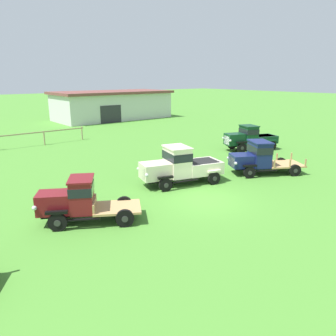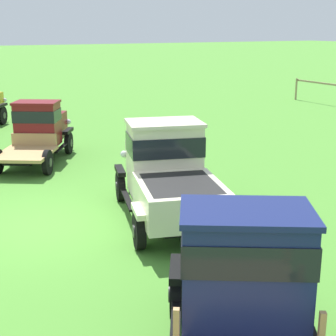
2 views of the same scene
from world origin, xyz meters
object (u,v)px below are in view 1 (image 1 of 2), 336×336
Objects in this scene: vintage_truck_midrow_center at (181,166)px; vintage_truck_second_in_line at (78,200)px; vintage_truck_far_side at (258,157)px; vintage_truck_back_of_row at (250,138)px; farm_shed at (113,105)px.

vintage_truck_second_in_line is at bearing -169.97° from vintage_truck_midrow_center.
vintage_truck_far_side reaches higher than vintage_truck_second_in_line.
vintage_truck_far_side is at bearing -16.88° from vintage_truck_midrow_center.
vintage_truck_midrow_center reaches higher than vintage_truck_back_of_row.
farm_shed is at bearing 67.00° from vintage_truck_midrow_center.
vintage_truck_midrow_center is at bearing -113.00° from farm_shed.
vintage_truck_second_in_line is at bearing -122.31° from farm_shed.
farm_shed is 3.28× the size of vintage_truck_midrow_center.
vintage_truck_second_in_line is 18.52m from vintage_truck_back_of_row.
vintage_truck_far_side reaches higher than vintage_truck_back_of_row.
farm_shed reaches higher than vintage_truck_second_in_line.
vintage_truck_far_side is at bearing -103.19° from farm_shed.
vintage_truck_back_of_row reaches higher than vintage_truck_second_in_line.
vintage_truck_back_of_row is (5.56, 4.87, -0.02)m from vintage_truck_far_side.
vintage_truck_far_side is at bearing -138.79° from vintage_truck_back_of_row.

